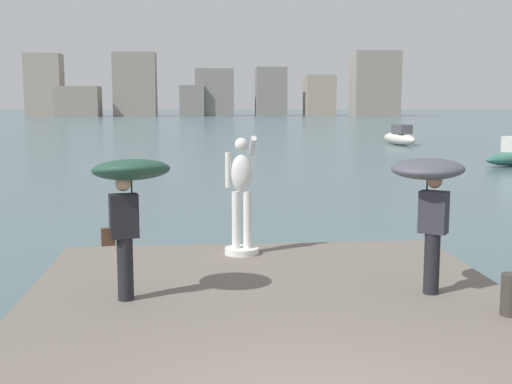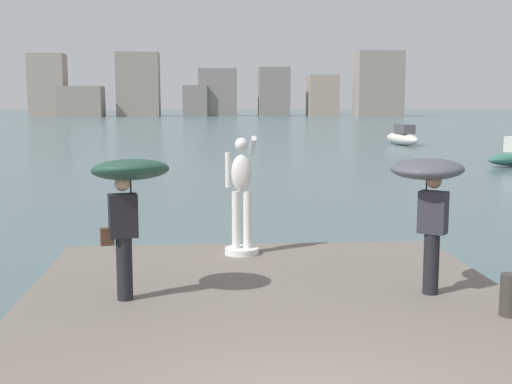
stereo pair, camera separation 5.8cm
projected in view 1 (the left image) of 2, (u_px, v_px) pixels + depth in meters
The scene contains 8 objects.
ground_plane at pixel (214, 147), 45.01m from camera, with size 400.00×400.00×0.00m, color #4C666B.
pier at pixel (286, 356), 7.69m from camera, with size 6.98×10.45×0.40m, color #70665B.
statue_white_figure at pixel (242, 200), 11.85m from camera, with size 0.61×0.87×2.13m.
onlooker_left at pixel (129, 186), 9.05m from camera, with size 1.29×1.31×2.01m.
onlooker_right at pixel (429, 185), 9.37m from camera, with size 1.44×1.44×1.95m.
mooring_bollard at pixel (511, 295), 8.50m from camera, with size 0.25×0.25×0.54m, color #38332D.
boat_near at pixel (400, 137), 47.59m from camera, with size 1.67×5.06×1.46m.
distant_skyline at pixel (214, 90), 136.22m from camera, with size 74.62×11.79×13.15m.
Camera 1 is at (-0.98, -5.08, 3.14)m, focal length 46.59 mm.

